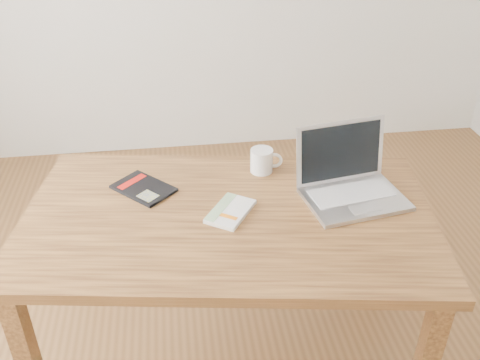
{
  "coord_description": "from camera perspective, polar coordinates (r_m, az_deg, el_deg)",
  "views": [
    {
      "loc": [
        -0.27,
        -1.45,
        1.85
      ],
      "look_at": [
        -0.05,
        0.14,
        0.85
      ],
      "focal_mm": 40.0,
      "sensor_mm": 36.0,
      "label": 1
    }
  ],
  "objects": [
    {
      "name": "coffee_mug",
      "position": [
        2.11,
        2.4,
        2.12
      ],
      "size": [
        0.13,
        0.09,
        0.1
      ],
      "rotation": [
        0.0,
        0.0,
        -0.13
      ],
      "color": "white",
      "rests_on": "desk"
    },
    {
      "name": "room",
      "position": [
        1.54,
        0.18,
        13.25
      ],
      "size": [
        4.04,
        4.04,
        2.7
      ],
      "color": "brown",
      "rests_on": "ground"
    },
    {
      "name": "laptop",
      "position": [
        2.01,
        11.6,
        -0.18
      ],
      "size": [
        0.4,
        0.34,
        0.25
      ],
      "rotation": [
        0.0,
        0.0,
        0.17
      ],
      "color": "silver",
      "rests_on": "desk"
    },
    {
      "name": "desk",
      "position": [
        1.94,
        -1.23,
        -5.79
      ],
      "size": [
        1.56,
        1.04,
        0.75
      ],
      "rotation": [
        0.0,
        0.0,
        -0.16
      ],
      "color": "brown",
      "rests_on": "ground"
    },
    {
      "name": "black_guidebook",
      "position": [
        2.05,
        -10.26,
        -0.87
      ],
      "size": [
        0.26,
        0.26,
        0.01
      ],
      "rotation": [
        0.0,
        0.0,
        0.78
      ],
      "color": "black",
      "rests_on": "desk"
    },
    {
      "name": "white_guidebook",
      "position": [
        1.89,
        -1.04,
        -3.37
      ],
      "size": [
        0.2,
        0.22,
        0.02
      ],
      "rotation": [
        0.0,
        0.0,
        -0.58
      ],
      "color": "silver",
      "rests_on": "desk"
    }
  ]
}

